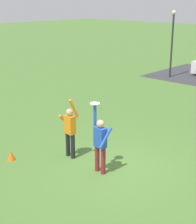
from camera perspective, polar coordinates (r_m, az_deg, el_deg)
name	(u,v)px	position (r m, az deg, el deg)	size (l,w,h in m)	color
ground_plane	(113,168)	(10.70, 2.43, -9.21)	(120.00, 120.00, 0.00)	#4C7533
person_catcher	(100,142)	(10.02, 0.37, -4.94)	(0.55, 0.49, 2.08)	maroon
person_defender	(70,129)	(11.03, -4.68, -2.78)	(0.57, 0.49, 2.04)	black
frisbee_disc	(95,103)	(9.80, -0.51, 1.42)	(0.28, 0.28, 0.02)	white
lamppost_by_lot	(172,37)	(23.05, 12.21, 11.99)	(0.28, 0.28, 4.26)	#2D2D33
field_cone_orange	(11,155)	(11.45, -14.20, -6.97)	(0.26, 0.26, 0.32)	orange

